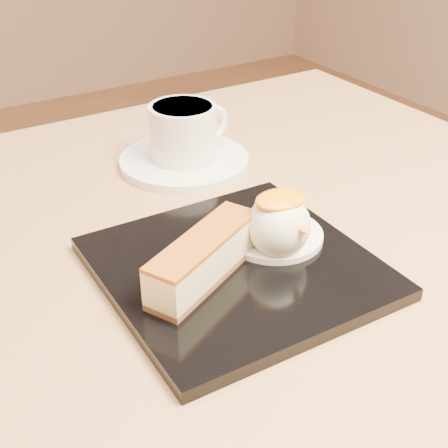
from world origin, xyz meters
TOP-DOWN VIEW (x-y plane):
  - table at (0.00, 0.00)m, footprint 0.80×0.80m
  - dessert_plate at (-0.03, -0.02)m, footprint 0.22×0.22m
  - cheesecake at (-0.07, -0.03)m, footprint 0.12×0.08m
  - cream_smear at (0.02, -0.01)m, footprint 0.09×0.09m
  - ice_cream_scoop at (0.01, -0.03)m, footprint 0.06×0.06m
  - mango_sauce at (0.01, -0.03)m, footprint 0.05×0.04m
  - mint_sprig at (-0.01, 0.02)m, footprint 0.04×0.03m
  - saucer at (0.03, 0.19)m, footprint 0.15×0.15m
  - coffee_cup at (0.04, 0.19)m, footprint 0.10×0.08m

SIDE VIEW (x-z plane):
  - table at x=0.00m, z-range 0.20..0.92m
  - saucer at x=0.03m, z-range 0.72..0.73m
  - dessert_plate at x=-0.03m, z-range 0.72..0.73m
  - cream_smear at x=0.02m, z-range 0.73..0.74m
  - mint_sprig at x=-0.01m, z-range 0.74..0.74m
  - cheesecake at x=-0.07m, z-range 0.73..0.77m
  - ice_cream_scoop at x=0.01m, z-range 0.73..0.79m
  - coffee_cup at x=0.04m, z-range 0.73..0.79m
  - mango_sauce at x=0.01m, z-range 0.78..0.79m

